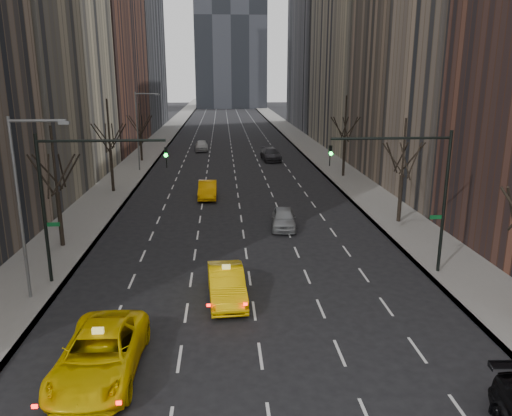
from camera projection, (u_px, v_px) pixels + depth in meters
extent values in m
cube|color=slate|center=(157.00, 143.00, 82.97)|extent=(4.50, 320.00, 0.15)
cube|color=slate|center=(303.00, 142.00, 84.57)|extent=(4.50, 320.00, 0.15)
cylinder|color=black|center=(60.00, 219.00, 32.38)|extent=(0.28, 0.28, 3.57)
cylinder|color=black|center=(54.00, 160.00, 31.37)|extent=(0.16, 0.16, 4.25)
cylinder|color=black|center=(62.00, 171.00, 32.43)|extent=(0.42, 1.80, 2.52)
cylinder|color=black|center=(70.00, 172.00, 31.94)|extent=(1.74, 0.72, 2.52)
cylinder|color=black|center=(63.00, 175.00, 31.11)|extent=(1.46, 1.25, 2.52)
cylinder|color=black|center=(48.00, 176.00, 30.78)|extent=(0.42, 1.80, 2.52)
cylinder|color=black|center=(41.00, 175.00, 31.27)|extent=(1.74, 0.72, 2.52)
cylinder|color=black|center=(48.00, 172.00, 32.09)|extent=(1.46, 1.25, 2.52)
cylinder|color=black|center=(112.00, 171.00, 47.75)|extent=(0.28, 0.28, 3.99)
cylinder|color=black|center=(108.00, 125.00, 46.62)|extent=(0.16, 0.16, 4.75)
cylinder|color=black|center=(113.00, 136.00, 47.75)|extent=(0.42, 1.80, 2.52)
cylinder|color=black|center=(119.00, 136.00, 47.26)|extent=(1.74, 0.72, 2.52)
cylinder|color=black|center=(115.00, 137.00, 46.43)|extent=(1.46, 1.25, 2.52)
cylinder|color=black|center=(106.00, 138.00, 46.09)|extent=(0.42, 1.80, 2.52)
cylinder|color=black|center=(100.00, 137.00, 46.58)|extent=(1.74, 0.72, 2.52)
cylinder|color=black|center=(104.00, 136.00, 47.41)|extent=(1.46, 1.25, 2.52)
cylinder|color=black|center=(141.00, 148.00, 65.18)|extent=(0.28, 0.28, 3.36)
cylinder|color=black|center=(140.00, 119.00, 64.24)|extent=(0.16, 0.16, 4.00)
cylinder|color=black|center=(142.00, 125.00, 65.26)|extent=(0.42, 1.80, 2.52)
cylinder|color=black|center=(147.00, 125.00, 64.77)|extent=(1.74, 0.72, 2.52)
cylinder|color=black|center=(144.00, 126.00, 63.95)|extent=(1.46, 1.25, 2.52)
cylinder|color=black|center=(138.00, 126.00, 63.61)|extent=(0.42, 1.80, 2.52)
cylinder|color=black|center=(133.00, 125.00, 64.10)|extent=(1.74, 0.72, 2.52)
cylinder|color=black|center=(135.00, 125.00, 64.93)|extent=(1.46, 1.25, 2.52)
cylinder|color=black|center=(512.00, 211.00, 22.04)|extent=(1.46, 1.25, 2.52)
cylinder|color=black|center=(400.00, 198.00, 37.80)|extent=(0.28, 0.28, 3.57)
cylinder|color=black|center=(404.00, 147.00, 36.79)|extent=(0.16, 0.16, 4.25)
cylinder|color=black|center=(401.00, 157.00, 37.85)|extent=(0.42, 1.80, 2.52)
cylinder|color=black|center=(412.00, 158.00, 37.36)|extent=(1.74, 0.72, 2.52)
cylinder|color=black|center=(414.00, 160.00, 36.53)|extent=(1.46, 1.25, 2.52)
cylinder|color=black|center=(405.00, 161.00, 36.20)|extent=(0.42, 1.80, 2.52)
cylinder|color=black|center=(394.00, 160.00, 36.69)|extent=(1.74, 0.72, 2.52)
cylinder|color=black|center=(392.00, 158.00, 37.51)|extent=(1.46, 1.25, 2.52)
cylinder|color=black|center=(344.00, 158.00, 55.10)|extent=(0.28, 0.28, 3.99)
cylinder|color=black|center=(346.00, 118.00, 53.97)|extent=(0.16, 0.16, 4.75)
cylinder|color=black|center=(345.00, 128.00, 55.10)|extent=(0.42, 1.80, 2.52)
cylinder|color=black|center=(352.00, 128.00, 54.61)|extent=(1.74, 0.72, 2.52)
cylinder|color=black|center=(352.00, 129.00, 53.78)|extent=(1.46, 1.25, 2.52)
cylinder|color=black|center=(346.00, 129.00, 53.44)|extent=(0.42, 1.80, 2.52)
cylinder|color=black|center=(338.00, 129.00, 53.93)|extent=(1.74, 0.72, 2.52)
cylinder|color=black|center=(338.00, 128.00, 54.76)|extent=(1.46, 1.25, 2.52)
cylinder|color=black|center=(44.00, 210.00, 26.10)|extent=(0.18, 0.18, 8.00)
cylinder|color=black|center=(101.00, 141.00, 25.39)|extent=(6.50, 0.14, 0.14)
imported|color=black|center=(166.00, 158.00, 25.83)|extent=(0.18, 0.22, 1.10)
sphere|color=#0CFF33|center=(166.00, 155.00, 25.62)|extent=(0.20, 0.20, 0.20)
cube|color=#0C5926|center=(53.00, 224.00, 26.34)|extent=(0.70, 0.04, 0.22)
cylinder|color=black|center=(444.00, 203.00, 27.51)|extent=(0.18, 0.18, 8.00)
cylinder|color=black|center=(391.00, 138.00, 26.37)|extent=(6.50, 0.14, 0.14)
imported|color=black|center=(330.00, 156.00, 26.39)|extent=(0.18, 0.22, 1.10)
sphere|color=#0CFF33|center=(331.00, 153.00, 26.18)|extent=(0.20, 0.20, 0.20)
cube|color=#0C5926|center=(436.00, 217.00, 27.69)|extent=(0.70, 0.04, 0.22)
cylinder|color=slate|center=(20.00, 211.00, 24.02)|extent=(0.16, 0.16, 9.00)
cylinder|color=slate|center=(37.00, 121.00, 23.00)|extent=(2.60, 0.14, 0.14)
cube|color=slate|center=(64.00, 123.00, 23.10)|extent=(0.50, 0.22, 0.15)
cylinder|color=slate|center=(137.00, 132.00, 57.76)|extent=(0.16, 0.16, 9.00)
cylinder|color=slate|center=(147.00, 94.00, 56.74)|extent=(2.60, 0.14, 0.14)
cube|color=slate|center=(157.00, 95.00, 56.84)|extent=(0.50, 0.22, 0.15)
imported|color=yellow|center=(100.00, 354.00, 18.65)|extent=(2.98, 6.32, 1.74)
imported|color=#FFC305|center=(227.00, 284.00, 25.03)|extent=(2.07, 5.11, 1.65)
imported|color=gray|center=(284.00, 218.00, 36.87)|extent=(2.17, 4.52, 1.49)
imported|color=#FFA605|center=(208.00, 190.00, 45.93)|extent=(1.66, 4.74, 1.56)
imported|color=#2D2D32|center=(271.00, 154.00, 66.26)|extent=(2.68, 5.73, 1.62)
imported|color=silver|center=(202.00, 145.00, 74.69)|extent=(2.06, 4.75, 1.59)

